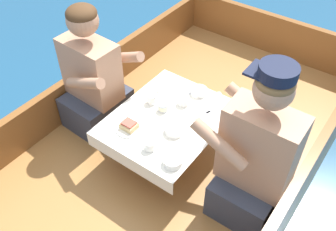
% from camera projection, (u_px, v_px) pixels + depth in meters
% --- Properties ---
extents(ground_plane, '(60.00, 60.00, 0.00)m').
position_uv_depth(ground_plane, '(163.00, 182.00, 2.78)').
color(ground_plane, navy).
extents(boat_deck, '(1.79, 3.45, 0.26)m').
position_uv_depth(boat_deck, '(163.00, 171.00, 2.70)').
color(boat_deck, '#9E6B38').
rests_on(boat_deck, ground_plane).
extents(gunwale_port, '(0.06, 3.45, 0.32)m').
position_uv_depth(gunwale_port, '(72.00, 95.00, 2.87)').
color(gunwale_port, brown).
rests_on(gunwale_port, boat_deck).
extents(gunwale_starboard, '(0.06, 3.45, 0.32)m').
position_uv_depth(gunwale_starboard, '(284.00, 210.00, 2.13)').
color(gunwale_starboard, brown).
rests_on(gunwale_starboard, boat_deck).
extents(bow_coaming, '(1.67, 0.06, 0.37)m').
position_uv_depth(bow_coaming, '(271.00, 33.00, 3.48)').
color(bow_coaming, brown).
rests_on(bow_coaming, boat_deck).
extents(cockpit_table, '(0.66, 0.81, 0.35)m').
position_uv_depth(cockpit_table, '(168.00, 122.00, 2.43)').
color(cockpit_table, '#B2B2B7').
rests_on(cockpit_table, boat_deck).
extents(person_port, '(0.54, 0.46, 0.96)m').
position_uv_depth(person_port, '(93.00, 81.00, 2.63)').
color(person_port, '#333847').
rests_on(person_port, boat_deck).
extents(person_starboard, '(0.52, 0.44, 1.05)m').
position_uv_depth(person_starboard, '(255.00, 159.00, 2.06)').
color(person_starboard, '#333847').
rests_on(person_starboard, boat_deck).
extents(plate_sandwich, '(0.17, 0.17, 0.01)m').
position_uv_depth(plate_sandwich, '(129.00, 128.00, 2.33)').
color(plate_sandwich, white).
rests_on(plate_sandwich, cockpit_table).
extents(plate_bread, '(0.20, 0.20, 0.01)m').
position_uv_depth(plate_bread, '(168.00, 86.00, 2.64)').
color(plate_bread, white).
rests_on(plate_bread, cockpit_table).
extents(sandwich, '(0.10, 0.08, 0.05)m').
position_uv_depth(sandwich, '(129.00, 125.00, 2.31)').
color(sandwich, tan).
rests_on(sandwich, plate_sandwich).
extents(bowl_port_near, '(0.12, 0.12, 0.04)m').
position_uv_depth(bowl_port_near, '(174.00, 130.00, 2.29)').
color(bowl_port_near, white).
rests_on(bowl_port_near, cockpit_table).
extents(bowl_starboard_near, '(0.11, 0.11, 0.04)m').
position_uv_depth(bowl_starboard_near, '(199.00, 91.00, 2.56)').
color(bowl_starboard_near, white).
rests_on(bowl_starboard_near, cockpit_table).
extents(bowl_center_far, '(0.11, 0.11, 0.04)m').
position_uv_depth(bowl_center_far, '(173.00, 161.00, 2.11)').
color(bowl_center_far, white).
rests_on(bowl_center_far, cockpit_table).
extents(coffee_cup_port, '(0.10, 0.07, 0.06)m').
position_uv_depth(coffee_cup_port, '(184.00, 101.00, 2.48)').
color(coffee_cup_port, white).
rests_on(coffee_cup_port, cockpit_table).
extents(coffee_cup_starboard, '(0.09, 0.06, 0.06)m').
position_uv_depth(coffee_cup_starboard, '(150.00, 145.00, 2.19)').
color(coffee_cup_starboard, white).
rests_on(coffee_cup_starboard, cockpit_table).
extents(coffee_cup_center, '(0.09, 0.07, 0.06)m').
position_uv_depth(coffee_cup_center, '(152.00, 99.00, 2.49)').
color(coffee_cup_center, white).
rests_on(coffee_cup_center, cockpit_table).
extents(tin_can, '(0.07, 0.07, 0.05)m').
position_uv_depth(tin_can, '(163.00, 107.00, 2.44)').
color(tin_can, silver).
rests_on(tin_can, cockpit_table).
extents(utensil_knife_port, '(0.11, 0.14, 0.00)m').
position_uv_depth(utensil_knife_port, '(130.00, 144.00, 2.23)').
color(utensil_knife_port, silver).
rests_on(utensil_knife_port, cockpit_table).
extents(utensil_spoon_starboard, '(0.08, 0.16, 0.01)m').
position_uv_depth(utensil_spoon_starboard, '(218.00, 97.00, 2.55)').
color(utensil_spoon_starboard, silver).
rests_on(utensil_spoon_starboard, cockpit_table).
extents(utensil_spoon_port, '(0.15, 0.10, 0.01)m').
position_uv_depth(utensil_spoon_port, '(184.00, 85.00, 2.64)').
color(utensil_spoon_port, silver).
rests_on(utensil_spoon_port, cockpit_table).
extents(utensil_spoon_center, '(0.13, 0.13, 0.01)m').
position_uv_depth(utensil_spoon_center, '(209.00, 125.00, 2.35)').
color(utensil_spoon_center, silver).
rests_on(utensil_spoon_center, cockpit_table).
extents(utensil_fork_starboard, '(0.07, 0.17, 0.00)m').
position_uv_depth(utensil_fork_starboard, '(202.00, 115.00, 2.42)').
color(utensil_fork_starboard, silver).
rests_on(utensil_fork_starboard, cockpit_table).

